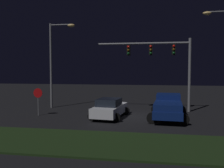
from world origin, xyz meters
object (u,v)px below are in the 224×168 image
at_px(car_sedan, 110,108).
at_px(traffic_signal_gantry, 161,57).
at_px(pickup_truck, 168,106).
at_px(stop_sign, 38,96).
at_px(street_lamp_left, 56,55).

relative_size(car_sedan, traffic_signal_gantry, 0.55).
distance_m(pickup_truck, stop_sign, 10.39).
relative_size(traffic_signal_gantry, street_lamp_left, 1.02).
xyz_separation_m(car_sedan, street_lamp_left, (-6.04, 4.01, 4.40)).
relative_size(pickup_truck, stop_sign, 2.48).
xyz_separation_m(traffic_signal_gantry, stop_sign, (-9.91, -3.97, -3.34)).
xyz_separation_m(car_sedan, traffic_signal_gantry, (4.02, 3.83, 4.16)).
bearing_deg(traffic_signal_gantry, car_sedan, -136.39).
bearing_deg(stop_sign, street_lamp_left, 92.17).
distance_m(street_lamp_left, stop_sign, 5.48).
distance_m(pickup_truck, car_sedan, 4.49).
relative_size(pickup_truck, traffic_signal_gantry, 0.66).
bearing_deg(street_lamp_left, pickup_truck, -19.06).
relative_size(car_sedan, street_lamp_left, 0.56).
xyz_separation_m(street_lamp_left, stop_sign, (0.16, -4.15, -3.58)).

